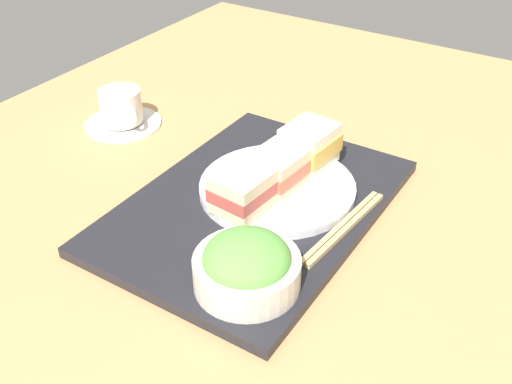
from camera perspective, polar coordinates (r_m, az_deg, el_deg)
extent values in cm
cube|color=tan|center=(92.27, -2.76, 0.45)|extent=(140.00, 100.00, 3.00)
cube|color=black|center=(84.44, -0.09, -1.27)|extent=(43.54, 30.73, 1.53)
cylinder|color=silver|center=(85.59, 2.01, 0.41)|extent=(22.04, 22.04, 1.28)
cube|color=beige|center=(80.14, -1.19, -0.92)|extent=(7.92, 6.93, 1.76)
cube|color=#B74C42|center=(79.11, -1.21, 0.14)|extent=(8.23, 6.99, 1.82)
cube|color=beige|center=(78.11, -1.23, 1.22)|extent=(7.92, 6.93, 1.76)
cube|color=beige|center=(84.79, 2.03, 1.21)|extent=(7.92, 6.93, 1.57)
cube|color=#CC6B4C|center=(83.84, 2.06, 2.21)|extent=(8.52, 7.24, 1.94)
cube|color=beige|center=(82.91, 2.08, 3.23)|extent=(7.92, 6.93, 1.57)
cube|color=#EFE5C1|center=(89.71, 4.92, 3.19)|extent=(7.92, 6.93, 1.71)
cube|color=gold|center=(88.59, 4.99, 4.40)|extent=(8.32, 7.46, 2.67)
cube|color=#EFE5C1|center=(87.52, 5.06, 5.63)|extent=(7.92, 6.93, 1.71)
cylinder|color=beige|center=(69.75, -0.86, -7.51)|extent=(12.39, 12.39, 3.91)
ellipsoid|color=#5B9E42|center=(68.46, -0.87, -6.29)|extent=(10.06, 10.06, 5.53)
cube|color=tan|center=(79.32, 8.51, -3.42)|extent=(18.39, 2.36, 0.70)
cube|color=tan|center=(79.64, 7.96, -3.18)|extent=(18.39, 2.36, 0.70)
cylinder|color=silver|center=(108.33, -12.37, 6.37)|extent=(13.15, 13.15, 0.80)
cylinder|color=silver|center=(106.88, -12.58, 7.89)|extent=(7.18, 7.18, 5.63)
cylinder|color=black|center=(105.85, -12.74, 9.05)|extent=(6.60, 6.60, 0.40)
torus|color=silver|center=(103.38, -11.64, 7.06)|extent=(2.30, 3.95, 3.95)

